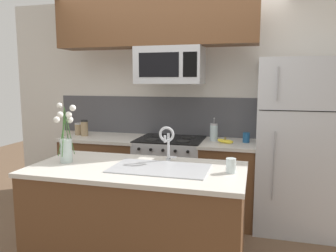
{
  "coord_description": "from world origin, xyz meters",
  "views": [
    {
      "loc": [
        0.95,
        -2.73,
        1.59
      ],
      "look_at": [
        0.14,
        0.27,
        1.16
      ],
      "focal_mm": 35.0,
      "sensor_mm": 36.0,
      "label": 1
    }
  ],
  "objects_px": {
    "drinking_glass": "(231,166)",
    "sink_faucet": "(167,139)",
    "storage_jar_medium": "(84,128)",
    "banana_bunch": "(225,141)",
    "storage_jar_tall": "(79,129)",
    "flower_vase": "(66,142)",
    "stove_range": "(170,177)",
    "refrigerator": "(299,146)",
    "french_press": "(214,132)",
    "coffee_tin": "(246,138)",
    "microwave": "(170,66)"
  },
  "relations": [
    {
      "from": "drinking_glass",
      "to": "sink_faucet",
      "type": "bearing_deg",
      "value": 160.64
    },
    {
      "from": "storage_jar_medium",
      "to": "banana_bunch",
      "type": "distance_m",
      "value": 1.74
    },
    {
      "from": "storage_jar_tall",
      "to": "drinking_glass",
      "type": "relative_size",
      "value": 1.35
    },
    {
      "from": "flower_vase",
      "to": "stove_range",
      "type": "bearing_deg",
      "value": 65.32
    },
    {
      "from": "refrigerator",
      "to": "storage_jar_medium",
      "type": "relative_size",
      "value": 9.2
    },
    {
      "from": "banana_bunch",
      "to": "french_press",
      "type": "height_order",
      "value": "french_press"
    },
    {
      "from": "coffee_tin",
      "to": "french_press",
      "type": "bearing_deg",
      "value": 178.42
    },
    {
      "from": "french_press",
      "to": "sink_faucet",
      "type": "bearing_deg",
      "value": -103.15
    },
    {
      "from": "microwave",
      "to": "storage_jar_medium",
      "type": "height_order",
      "value": "microwave"
    },
    {
      "from": "banana_bunch",
      "to": "drinking_glass",
      "type": "distance_m",
      "value": 1.17
    },
    {
      "from": "storage_jar_tall",
      "to": "stove_range",
      "type": "bearing_deg",
      "value": -1.66
    },
    {
      "from": "refrigerator",
      "to": "french_press",
      "type": "bearing_deg",
      "value": 177.48
    },
    {
      "from": "storage_jar_tall",
      "to": "drinking_glass",
      "type": "height_order",
      "value": "storage_jar_tall"
    },
    {
      "from": "refrigerator",
      "to": "microwave",
      "type": "bearing_deg",
      "value": -178.33
    },
    {
      "from": "stove_range",
      "to": "sink_faucet",
      "type": "relative_size",
      "value": 3.04
    },
    {
      "from": "microwave",
      "to": "flower_vase",
      "type": "bearing_deg",
      "value": -115.05
    },
    {
      "from": "microwave",
      "to": "flower_vase",
      "type": "distance_m",
      "value": 1.52
    },
    {
      "from": "sink_faucet",
      "to": "stove_range",
      "type": "bearing_deg",
      "value": 103.17
    },
    {
      "from": "stove_range",
      "to": "microwave",
      "type": "distance_m",
      "value": 1.3
    },
    {
      "from": "microwave",
      "to": "stove_range",
      "type": "bearing_deg",
      "value": 90.16
    },
    {
      "from": "storage_jar_medium",
      "to": "coffee_tin",
      "type": "xyz_separation_m",
      "value": [
        1.96,
        0.07,
        -0.04
      ]
    },
    {
      "from": "microwave",
      "to": "french_press",
      "type": "bearing_deg",
      "value": 9.27
    },
    {
      "from": "stove_range",
      "to": "coffee_tin",
      "type": "relative_size",
      "value": 8.45
    },
    {
      "from": "storage_jar_tall",
      "to": "drinking_glass",
      "type": "xyz_separation_m",
      "value": [
        1.99,
        -1.26,
        -0.02
      ]
    },
    {
      "from": "stove_range",
      "to": "storage_jar_tall",
      "type": "relative_size",
      "value": 6.21
    },
    {
      "from": "stove_range",
      "to": "sink_faucet",
      "type": "bearing_deg",
      "value": -76.83
    },
    {
      "from": "microwave",
      "to": "flower_vase",
      "type": "relative_size",
      "value": 1.5
    },
    {
      "from": "banana_bunch",
      "to": "coffee_tin",
      "type": "relative_size",
      "value": 1.73
    },
    {
      "from": "microwave",
      "to": "drinking_glass",
      "type": "distance_m",
      "value": 1.64
    },
    {
      "from": "microwave",
      "to": "storage_jar_medium",
      "type": "bearing_deg",
      "value": -179.83
    },
    {
      "from": "sink_faucet",
      "to": "refrigerator",
      "type": "bearing_deg",
      "value": 42.07
    },
    {
      "from": "sink_faucet",
      "to": "drinking_glass",
      "type": "xyz_separation_m",
      "value": [
        0.54,
        -0.19,
        -0.14
      ]
    },
    {
      "from": "refrigerator",
      "to": "drinking_glass",
      "type": "bearing_deg",
      "value": -116.53
    },
    {
      "from": "drinking_glass",
      "to": "storage_jar_medium",
      "type": "bearing_deg",
      "value": 147.54
    },
    {
      "from": "coffee_tin",
      "to": "flower_vase",
      "type": "xyz_separation_m",
      "value": [
        -1.44,
        -1.31,
        0.12
      ]
    },
    {
      "from": "microwave",
      "to": "coffee_tin",
      "type": "height_order",
      "value": "microwave"
    },
    {
      "from": "storage_jar_medium",
      "to": "flower_vase",
      "type": "xyz_separation_m",
      "value": [
        0.52,
        -1.23,
        0.07
      ]
    },
    {
      "from": "storage_jar_medium",
      "to": "coffee_tin",
      "type": "bearing_deg",
      "value": 2.18
    },
    {
      "from": "sink_faucet",
      "to": "microwave",
      "type": "bearing_deg",
      "value": 103.43
    },
    {
      "from": "stove_range",
      "to": "refrigerator",
      "type": "xyz_separation_m",
      "value": [
        1.41,
        0.02,
        0.45
      ]
    },
    {
      "from": "microwave",
      "to": "refrigerator",
      "type": "distance_m",
      "value": 1.65
    },
    {
      "from": "storage_jar_tall",
      "to": "microwave",
      "type": "bearing_deg",
      "value": -2.65
    },
    {
      "from": "coffee_tin",
      "to": "storage_jar_tall",
      "type": "bearing_deg",
      "value": -179.58
    },
    {
      "from": "french_press",
      "to": "flower_vase",
      "type": "bearing_deg",
      "value": -129.22
    },
    {
      "from": "banana_bunch",
      "to": "coffee_tin",
      "type": "distance_m",
      "value": 0.25
    },
    {
      "from": "microwave",
      "to": "refrigerator",
      "type": "relative_size",
      "value": 0.41
    },
    {
      "from": "refrigerator",
      "to": "coffee_tin",
      "type": "xyz_separation_m",
      "value": [
        -0.55,
        0.03,
        0.06
      ]
    },
    {
      "from": "coffee_tin",
      "to": "drinking_glass",
      "type": "xyz_separation_m",
      "value": [
        -0.07,
        -1.27,
        0.0
      ]
    },
    {
      "from": "storage_jar_tall",
      "to": "banana_bunch",
      "type": "bearing_deg",
      "value": -2.95
    },
    {
      "from": "french_press",
      "to": "sink_faucet",
      "type": "relative_size",
      "value": 0.87
    }
  ]
}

